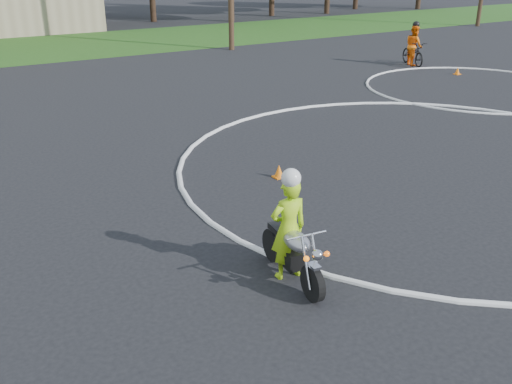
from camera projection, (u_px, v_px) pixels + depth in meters
grass_strip at (102, 43)px, 32.26m from camera, size 120.00×10.00×0.02m
course_markings at (448, 136)px, 15.72m from camera, size 19.05×19.05×0.12m
primary_motorcycle at (293, 253)px, 8.58m from camera, size 0.66×1.84×0.97m
rider_primary_grp at (289, 226)px, 8.53m from camera, size 0.64×0.46×1.79m
rider_second_grp at (414, 50)px, 25.59m from camera, size 1.39×2.12×1.93m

